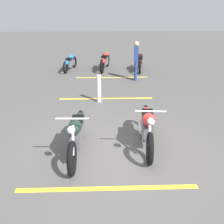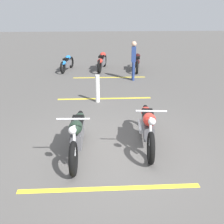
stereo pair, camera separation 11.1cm
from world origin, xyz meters
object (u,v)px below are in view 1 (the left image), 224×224
motorcycle_dark_foreground (77,133)px  motorcycle_row_left (105,61)px  motorcycle_bright_foreground (147,125)px  motorcycle_row_center (70,63)px  bystander_near_row (136,59)px  bollard_post (99,89)px  motorcycle_row_far_left (140,62)px

motorcycle_dark_foreground → motorcycle_row_left: size_ratio=1.01×
motorcycle_bright_foreground → motorcycle_row_center: (7.74, 2.55, -0.07)m
bystander_near_row → bollard_post: 3.21m
motorcycle_bright_foreground → bystander_near_row: (5.77, -0.45, 0.45)m
motorcycle_row_left → bystander_near_row: (-2.02, -1.28, 0.45)m
motorcycle_row_far_left → bystander_near_row: size_ratio=1.29×
motorcycle_row_center → bollard_post: bollard_post is taller
bystander_near_row → bollard_post: (-2.77, 1.56, -0.45)m
motorcycle_row_left → motorcycle_bright_foreground: bearing=-162.9°
motorcycle_row_far_left → bystander_near_row: (-1.79, 0.44, 0.48)m
motorcycle_row_far_left → motorcycle_row_center: bearing=95.9°
motorcycle_row_far_left → motorcycle_row_left: motorcycle_row_left is taller
motorcycle_dark_foreground → bollard_post: size_ratio=2.45×
motorcycle_bright_foreground → bollard_post: 3.20m
motorcycle_dark_foreground → motorcycle_bright_foreground: bearing=103.4°
bollard_post → motorcycle_dark_foreground: bearing=172.0°
motorcycle_bright_foreground → motorcycle_row_far_left: motorcycle_bright_foreground is taller
motorcycle_bright_foreground → motorcycle_row_center: bearing=-156.0°
motorcycle_dark_foreground → bollard_post: (3.32, -0.47, -0.01)m
motorcycle_bright_foreground → motorcycle_dark_foreground: bearing=-73.0°
motorcycle_dark_foreground → motorcycle_row_left: (8.10, -0.74, -0.01)m
motorcycle_bright_foreground → bollard_post: size_ratio=2.45×
motorcycle_dark_foreground → motorcycle_row_center: bearing=-170.8°
motorcycle_row_far_left → bystander_near_row: 1.90m
motorcycle_row_far_left → motorcycle_row_center: (0.18, 3.44, -0.04)m
motorcycle_row_far_left → bystander_near_row: bearing=174.9°
motorcycle_dark_foreground → bystander_near_row: bystander_near_row is taller
motorcycle_row_far_left → motorcycle_bright_foreground: bearing=-177.9°
motorcycle_dark_foreground → bystander_near_row: bearing=163.9°
bollard_post → motorcycle_row_center: bearing=17.0°
motorcycle_bright_foreground → motorcycle_row_center: size_ratio=1.19×
motorcycle_dark_foreground → bystander_near_row: 6.43m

